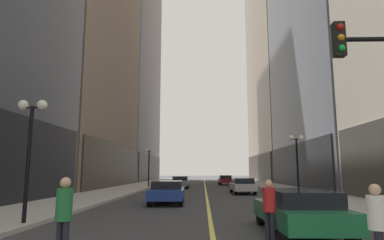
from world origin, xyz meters
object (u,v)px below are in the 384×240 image
object	(u,v)px
car_grey	(181,182)
street_lamp_left_far	(149,159)
car_blue	(167,191)
street_lamp_left_near	(31,132)
street_lamp_right_mid	(297,152)
car_maroon	(225,180)
car_green	(299,210)
pedestrian_in_red_jacket	(269,206)
car_silver	(242,185)
pedestrian_in_green_parka	(64,212)
pedestrian_in_white_shirt	(377,221)

from	to	relation	value
car_grey	street_lamp_left_far	xyz separation A→B (m)	(-3.63, 0.13, 2.54)
car_blue	street_lamp_left_near	size ratio (longest dim) A/B	0.94
street_lamp_left_far	street_lamp_right_mid	xyz separation A→B (m)	(12.80, -13.77, 0.00)
car_blue	car_maroon	xyz separation A→B (m)	(5.19, 26.91, -0.00)
car_green	pedestrian_in_red_jacket	distance (m)	1.74
car_blue	car_maroon	world-z (taller)	same
street_lamp_right_mid	car_silver	bearing A→B (deg)	125.17
car_grey	pedestrian_in_green_parka	xyz separation A→B (m)	(-0.45, -30.11, 0.31)
pedestrian_in_red_jacket	street_lamp_left_far	xyz separation A→B (m)	(-7.92, 28.13, 2.29)
car_silver	pedestrian_in_red_jacket	size ratio (longest dim) A/B	2.62
car_silver	pedestrian_in_green_parka	size ratio (longest dim) A/B	2.47
car_grey	street_lamp_left_near	world-z (taller)	street_lamp_left_near
car_grey	car_maroon	size ratio (longest dim) A/B	1.03
car_silver	pedestrian_in_white_shirt	size ratio (longest dim) A/B	2.64
car_grey	pedestrian_in_white_shirt	bearing A→B (deg)	-79.34
pedestrian_in_red_jacket	pedestrian_in_white_shirt	world-z (taller)	pedestrian_in_red_jacket
car_silver	street_lamp_left_near	bearing A→B (deg)	-119.26
car_green	pedestrian_in_red_jacket	bearing A→B (deg)	-131.66
car_blue	car_green	bearing A→B (deg)	-61.10
street_lamp_left_far	street_lamp_right_mid	world-z (taller)	same
pedestrian_in_white_shirt	street_lamp_left_near	bearing A→B (deg)	152.54
pedestrian_in_red_jacket	car_green	bearing A→B (deg)	48.34
street_lamp_left_far	street_lamp_right_mid	bearing A→B (deg)	-47.09
car_maroon	street_lamp_left_near	bearing A→B (deg)	-104.70
car_silver	pedestrian_in_green_parka	distance (m)	22.12
pedestrian_in_red_jacket	street_lamp_right_mid	xyz separation A→B (m)	(4.88, 14.36, 2.29)
street_lamp_left_far	pedestrian_in_green_parka	bearing A→B (deg)	-84.01
car_green	street_lamp_right_mid	world-z (taller)	street_lamp_right_mid
street_lamp_left_near	car_grey	bearing A→B (deg)	82.00
car_maroon	street_lamp_right_mid	distance (m)	23.38
car_blue	street_lamp_left_far	distance (m)	18.34
car_blue	pedestrian_in_red_jacket	xyz separation A→B (m)	(3.89, -10.41, 0.25)
car_green	pedestrian_in_green_parka	size ratio (longest dim) A/B	2.70
pedestrian_in_red_jacket	pedestrian_in_white_shirt	distance (m)	3.07
car_blue	street_lamp_left_near	xyz separation A→B (m)	(-4.02, -8.21, 2.54)
car_silver	pedestrian_in_green_parka	xyz separation A→B (m)	(-6.29, -21.21, 0.31)
street_lamp_left_near	car_maroon	bearing A→B (deg)	75.30
street_lamp_left_near	street_lamp_left_far	xyz separation A→B (m)	(0.00, 25.93, 0.00)
street_lamp_left_far	car_green	bearing A→B (deg)	-71.35
car_silver	car_maroon	xyz separation A→B (m)	(-0.25, 18.23, -0.00)
car_maroon	street_lamp_right_mid	bearing A→B (deg)	-81.12
car_grey	car_maroon	world-z (taller)	same
car_green	pedestrian_in_white_shirt	bearing A→B (deg)	-85.14
car_silver	street_lamp_left_far	size ratio (longest dim) A/B	0.98
car_maroon	pedestrian_in_red_jacket	distance (m)	37.35
car_grey	pedestrian_in_red_jacket	xyz separation A→B (m)	(4.29, -28.00, 0.25)
car_blue	car_silver	bearing A→B (deg)	57.92
car_silver	pedestrian_in_red_jacket	xyz separation A→B (m)	(-1.55, -19.09, 0.25)
car_grey	street_lamp_right_mid	distance (m)	16.63
car_maroon	street_lamp_left_near	distance (m)	36.40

